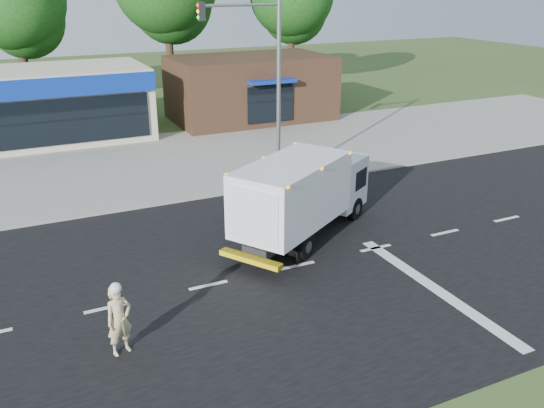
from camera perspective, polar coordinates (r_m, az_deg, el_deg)
The scene contains 9 objects.
ground at distance 18.48m, azimuth 2.54°, elevation -6.15°, with size 120.00×120.00×0.00m, color #385123.
road_asphalt at distance 18.47m, azimuth 2.54°, elevation -6.13°, with size 60.00×14.00×0.02m, color black.
sidewalk at distance 25.39m, azimuth -6.07°, elevation 1.74°, with size 60.00×2.40×0.12m, color gray.
parking_apron at distance 30.70m, azimuth -9.71°, elevation 4.91°, with size 60.00×9.00×0.02m, color gray.
lane_markings at distance 18.07m, azimuth 8.37°, elevation -6.98°, with size 55.20×7.00×0.01m.
ems_box_truck at distance 19.79m, azimuth 3.03°, elevation 1.21°, with size 6.80×5.35×2.98m.
emergency_worker at distance 14.51m, azimuth -14.92°, elevation -10.95°, with size 0.77×0.62×1.92m.
brown_storefront at distance 38.02m, azimuth -2.13°, elevation 11.43°, with size 10.00×6.70×4.00m.
traffic_signal_pole at distance 24.52m, azimuth -0.72°, elevation 12.89°, with size 3.51×0.25×8.00m.
Camera 1 is at (-7.73, -14.47, 8.51)m, focal length 38.00 mm.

